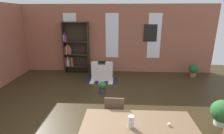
# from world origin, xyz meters

# --- Properties ---
(ground_plane) EXTENTS (11.25, 11.25, 0.00)m
(ground_plane) POSITION_xyz_m (0.00, 0.00, 0.00)
(ground_plane) COLOR #332714
(back_wall_brick) EXTENTS (8.67, 0.12, 2.90)m
(back_wall_brick) POSITION_xyz_m (0.00, 4.39, 1.45)
(back_wall_brick) COLOR #A25D46
(back_wall_brick) RESTS_ON ground
(window_pane_0) EXTENTS (0.55, 0.02, 1.88)m
(window_pane_0) POSITION_xyz_m (-1.79, 4.32, 1.59)
(window_pane_0) COLOR white
(window_pane_1) EXTENTS (0.55, 0.02, 1.88)m
(window_pane_1) POSITION_xyz_m (0.00, 4.32, 1.59)
(window_pane_1) COLOR white
(window_pane_2) EXTENTS (0.55, 0.02, 1.88)m
(window_pane_2) POSITION_xyz_m (1.79, 4.32, 1.59)
(window_pane_2) COLOR white
(dining_table) EXTENTS (1.87, 1.05, 0.77)m
(dining_table) POSITION_xyz_m (0.70, -0.82, 0.69)
(dining_table) COLOR brown
(dining_table) RESTS_ON ground
(vase_on_table) EXTENTS (0.09, 0.09, 0.20)m
(vase_on_table) POSITION_xyz_m (0.57, -0.82, 0.87)
(vase_on_table) COLOR silver
(vase_on_table) RESTS_ON dining_table
(tealight_candle_0) EXTENTS (0.04, 0.04, 0.04)m
(tealight_candle_0) POSITION_xyz_m (1.19, -0.75, 0.79)
(tealight_candle_0) COLOR silver
(tealight_candle_0) RESTS_ON dining_table
(dining_chair_far_left) EXTENTS (0.41, 0.41, 0.95)m
(dining_chair_far_left) POSITION_xyz_m (0.28, -0.07, 0.51)
(dining_chair_far_left) COLOR brown
(dining_chair_far_left) RESTS_ON ground
(bookshelf_tall) EXTENTS (1.09, 0.30, 2.19)m
(bookshelf_tall) POSITION_xyz_m (-1.63, 4.15, 1.04)
(bookshelf_tall) COLOR #2D2319
(bookshelf_tall) RESTS_ON ground
(armchair_white) EXTENTS (0.80, 0.81, 0.75)m
(armchair_white) POSITION_xyz_m (-0.33, 3.43, 0.28)
(armchair_white) COLOR silver
(armchair_white) RESTS_ON ground
(potted_plant_by_shelf) EXTENTS (0.38, 0.38, 0.51)m
(potted_plant_by_shelf) POSITION_xyz_m (3.40, 3.83, 0.28)
(potted_plant_by_shelf) COLOR #9E6042
(potted_plant_by_shelf) RESTS_ON ground
(potted_plant_corner) EXTENTS (0.53, 0.53, 0.62)m
(potted_plant_corner) POSITION_xyz_m (2.76, 0.45, 0.33)
(potted_plant_corner) COLOR silver
(potted_plant_corner) RESTS_ON ground
(potted_plant_window) EXTENTS (0.24, 0.24, 0.40)m
(potted_plant_window) POSITION_xyz_m (-0.20, 2.04, 0.21)
(potted_plant_window) COLOR #333338
(potted_plant_window) RESTS_ON ground
(striped_rug) EXTENTS (1.24, 0.78, 0.01)m
(striped_rug) POSITION_xyz_m (-0.34, 3.16, 0.00)
(striped_rug) COLOR #1E1E33
(striped_rug) RESTS_ON ground
(framed_picture) EXTENTS (0.56, 0.03, 0.72)m
(framed_picture) POSITION_xyz_m (1.61, 4.31, 1.73)
(framed_picture) COLOR black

